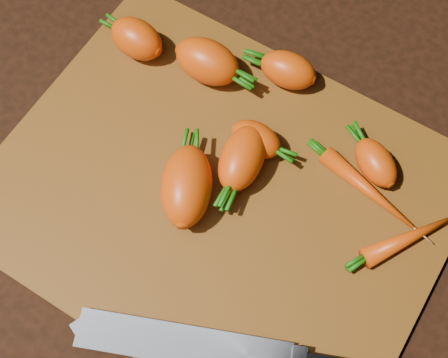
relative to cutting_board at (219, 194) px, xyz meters
The scene contains 12 objects.
ground 0.01m from the cutting_board, ahead, with size 2.00×2.00×0.01m, color black.
cutting_board is the anchor object (origin of this frame).
carrot_0 0.16m from the cutting_board, 127.04° to the left, with size 0.08×0.05×0.05m, color #D7480D.
carrot_1 0.22m from the cutting_board, 149.45° to the left, with size 0.07×0.05×0.05m, color #D7480D.
carrot_2 0.05m from the cutting_board, 82.81° to the left, with size 0.08×0.05×0.05m, color #D7480D.
carrot_3 0.05m from the cutting_board, 141.79° to the right, with size 0.10×0.06×0.06m, color #D7480D.
carrot_4 0.17m from the cutting_board, 92.99° to the left, with size 0.07×0.04×0.04m, color #D7480D.
carrot_5 0.08m from the cutting_board, 85.79° to the left, with size 0.06×0.04×0.04m, color #D7480D.
carrot_6 0.18m from the cutting_board, 40.79° to the left, with size 0.06×0.04×0.04m, color #D7480D.
carrot_7 0.21m from the cutting_board, 15.76° to the left, with size 0.11×0.02×0.02m, color #D7480D.
carrot_8 0.17m from the cutting_board, 31.00° to the left, with size 0.13×0.02×0.02m, color #D7480D.
knife 0.17m from the cutting_board, 63.00° to the right, with size 0.34×0.16×0.02m.
Camera 1 is at (0.15, -0.23, 0.66)m, focal length 50.00 mm.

